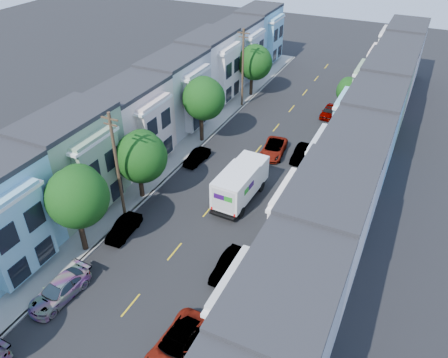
% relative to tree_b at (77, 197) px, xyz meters
% --- Properties ---
extents(ground, '(160.00, 160.00, 0.00)m').
position_rel_tree_b_xyz_m(ground, '(6.30, 2.88, -5.36)').
color(ground, black).
rests_on(ground, ground).
extents(road_slab, '(12.00, 70.00, 0.02)m').
position_rel_tree_b_xyz_m(road_slab, '(6.30, 17.88, -5.35)').
color(road_slab, black).
rests_on(road_slab, ground).
extents(curb_left, '(0.30, 70.00, 0.15)m').
position_rel_tree_b_xyz_m(curb_left, '(0.25, 17.88, -5.28)').
color(curb_left, gray).
rests_on(curb_left, ground).
extents(curb_right, '(0.30, 70.00, 0.15)m').
position_rel_tree_b_xyz_m(curb_right, '(12.35, 17.88, -5.28)').
color(curb_right, gray).
rests_on(curb_right, ground).
extents(sidewalk_left, '(2.60, 70.00, 0.15)m').
position_rel_tree_b_xyz_m(sidewalk_left, '(-1.05, 17.88, -5.28)').
color(sidewalk_left, gray).
rests_on(sidewalk_left, ground).
extents(sidewalk_right, '(2.60, 70.00, 0.15)m').
position_rel_tree_b_xyz_m(sidewalk_right, '(13.65, 17.88, -5.28)').
color(sidewalk_right, gray).
rests_on(sidewalk_right, ground).
extents(centerline, '(0.12, 70.00, 0.01)m').
position_rel_tree_b_xyz_m(centerline, '(6.30, 17.88, -5.36)').
color(centerline, gold).
rests_on(centerline, ground).
extents(townhouse_row_left, '(5.00, 70.00, 8.50)m').
position_rel_tree_b_xyz_m(townhouse_row_left, '(-4.85, 17.88, -5.36)').
color(townhouse_row_left, silver).
rests_on(townhouse_row_left, ground).
extents(townhouse_row_right, '(5.00, 70.00, 8.50)m').
position_rel_tree_b_xyz_m(townhouse_row_right, '(17.45, 17.88, -5.36)').
color(townhouse_row_right, silver).
rests_on(townhouse_row_right, ground).
extents(tree_b, '(4.70, 4.70, 7.73)m').
position_rel_tree_b_xyz_m(tree_b, '(0.00, 0.00, 0.00)').
color(tree_b, black).
rests_on(tree_b, ground).
extents(tree_c, '(4.70, 4.70, 6.83)m').
position_rel_tree_b_xyz_m(tree_c, '(0.00, 8.03, -0.90)').
color(tree_c, black).
rests_on(tree_c, ground).
extents(tree_d, '(4.70, 4.70, 7.66)m').
position_rel_tree_b_xyz_m(tree_d, '(0.00, 20.05, -0.07)').
color(tree_d, black).
rests_on(tree_d, ground).
extents(tree_e, '(4.70, 4.70, 7.11)m').
position_rel_tree_b_xyz_m(tree_e, '(0.00, 34.74, -0.62)').
color(tree_e, black).
rests_on(tree_e, ground).
extents(tree_far_r, '(3.10, 3.10, 5.39)m').
position_rel_tree_b_xyz_m(tree_far_r, '(13.20, 32.62, -1.56)').
color(tree_far_r, black).
rests_on(tree_far_r, ground).
extents(utility_pole_near, '(1.60, 0.26, 10.00)m').
position_rel_tree_b_xyz_m(utility_pole_near, '(0.00, 4.88, -0.21)').
color(utility_pole_near, '#42301E').
rests_on(utility_pole_near, ground).
extents(utility_pole_far, '(1.60, 0.26, 10.00)m').
position_rel_tree_b_xyz_m(utility_pole_far, '(0.00, 30.88, -0.21)').
color(utility_pole_far, '#42301E').
rests_on(utility_pole_far, ground).
extents(fedex_truck, '(2.71, 7.04, 3.38)m').
position_rel_tree_b_xyz_m(fedex_truck, '(8.19, 11.65, -3.47)').
color(fedex_truck, silver).
rests_on(fedex_truck, ground).
extents(lead_sedan, '(2.88, 5.23, 1.39)m').
position_rel_tree_b_xyz_m(lead_sedan, '(8.17, 20.74, -4.66)').
color(lead_sedan, black).
rests_on(lead_sedan, ground).
extents(parked_left_b, '(2.31, 4.88, 1.43)m').
position_rel_tree_b_xyz_m(parked_left_b, '(1.40, -4.63, -4.64)').
color(parked_left_b, black).
rests_on(parked_left_b, ground).
extents(parked_left_c, '(1.62, 3.92, 1.28)m').
position_rel_tree_b_xyz_m(parked_left_c, '(1.40, 2.92, -4.72)').
color(parked_left_c, '#949494').
rests_on(parked_left_c, ground).
extents(parked_left_d, '(1.53, 3.72, 1.22)m').
position_rel_tree_b_xyz_m(parked_left_d, '(1.40, 15.76, -4.75)').
color(parked_left_d, '#5E1F16').
rests_on(parked_left_d, ground).
extents(parked_right_a, '(2.75, 5.46, 1.48)m').
position_rel_tree_b_xyz_m(parked_right_a, '(11.20, -4.88, -4.62)').
color(parked_right_a, '#56595E').
rests_on(parked_right_a, ground).
extents(parked_right_b, '(1.56, 4.15, 1.37)m').
position_rel_tree_b_xyz_m(parked_right_b, '(11.20, 2.74, -4.67)').
color(parked_right_b, silver).
rests_on(parked_right_b, ground).
extents(parked_right_c, '(1.43, 4.03, 1.34)m').
position_rel_tree_b_xyz_m(parked_right_c, '(11.20, 21.13, -4.69)').
color(parked_right_c, black).
rests_on(parked_right_c, ground).
extents(parked_right_d, '(1.70, 4.15, 1.33)m').
position_rel_tree_b_xyz_m(parked_right_d, '(11.20, 32.74, -4.69)').
color(parked_right_d, black).
rests_on(parked_right_d, ground).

